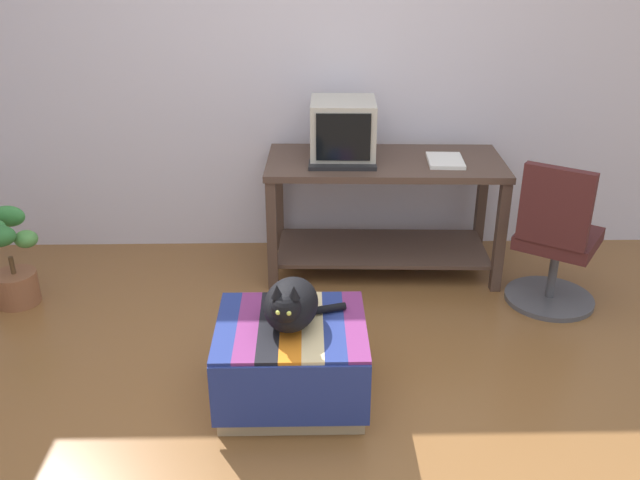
% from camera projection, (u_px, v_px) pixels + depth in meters
% --- Properties ---
extents(ground_plane, '(14.00, 14.00, 0.00)m').
position_uv_depth(ground_plane, '(308.00, 432.00, 3.05)').
color(ground_plane, brown).
extents(back_wall, '(8.00, 0.10, 2.60)m').
position_uv_depth(back_wall, '(305.00, 54.00, 4.37)').
color(back_wall, silver).
rests_on(back_wall, ground_plane).
extents(desk, '(1.47, 0.70, 0.74)m').
position_uv_depth(desk, '(384.00, 195.00, 4.30)').
color(desk, '#4C382D').
rests_on(desk, ground_plane).
extents(tv_monitor, '(0.40, 0.41, 0.36)m').
position_uv_depth(tv_monitor, '(343.00, 130.00, 4.16)').
color(tv_monitor, '#BCB7A8').
rests_on(tv_monitor, desk).
extents(keyboard, '(0.40, 0.16, 0.02)m').
position_uv_depth(keyboard, '(342.00, 165.00, 4.07)').
color(keyboard, black).
rests_on(keyboard, desk).
extents(book, '(0.23, 0.29, 0.02)m').
position_uv_depth(book, '(445.00, 161.00, 4.15)').
color(book, white).
rests_on(book, desk).
extents(ottoman_with_blanket, '(0.68, 0.61, 0.40)m').
position_uv_depth(ottoman_with_blanket, '(292.00, 362.00, 3.20)').
color(ottoman_with_blanket, tan).
rests_on(ottoman_with_blanket, ground_plane).
extents(cat, '(0.40, 0.39, 0.27)m').
position_uv_depth(cat, '(291.00, 305.00, 3.06)').
color(cat, black).
rests_on(cat, ottoman_with_blanket).
extents(potted_plant, '(0.35, 0.31, 0.58)m').
position_uv_depth(potted_plant, '(11.00, 263.00, 3.99)').
color(potted_plant, brown).
rests_on(potted_plant, ground_plane).
extents(office_chair, '(0.58, 0.58, 0.89)m').
position_uv_depth(office_chair, '(555.00, 246.00, 3.92)').
color(office_chair, '#4C4C51').
rests_on(office_chair, ground_plane).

